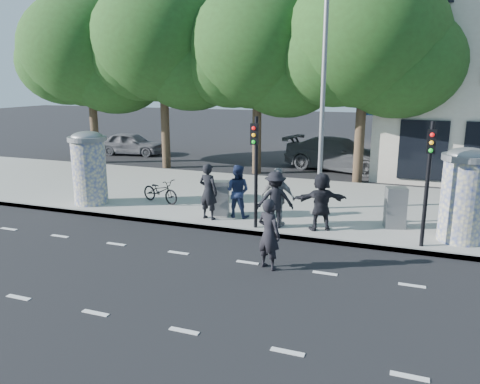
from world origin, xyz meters
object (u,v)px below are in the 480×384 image
at_px(ped_d, 275,200).
at_px(cabinet_left, 221,198).
at_px(traffic_pole_far, 428,172).
at_px(car_right, 339,154).
at_px(ad_column_right, 464,193).
at_px(cabinet_right, 395,208).
at_px(man_road, 269,234).
at_px(ped_e, 278,197).
at_px(ped_c, 237,191).
at_px(traffic_pole_near, 256,161).
at_px(bicycle, 160,191).
at_px(ad_column_left, 89,166).
at_px(street_lamp, 323,73).
at_px(ped_b, 208,191).
at_px(ped_a, 92,179).
at_px(ped_f, 321,202).
at_px(car_left, 131,144).

bearing_deg(ped_d, cabinet_left, -40.05).
distance_m(traffic_pole_far, car_right, 11.95).
relative_size(ad_column_right, cabinet_right, 2.10).
bearing_deg(ad_column_right, man_road, -143.04).
relative_size(traffic_pole_far, ped_e, 1.84).
bearing_deg(ped_c, traffic_pole_near, 137.70).
height_order(bicycle, cabinet_right, cabinet_right).
height_order(ad_column_left, ped_e, ad_column_left).
xyz_separation_m(street_lamp, ped_b, (-3.13, -2.46, -3.72)).
bearing_deg(cabinet_right, ped_e, -177.58).
distance_m(ad_column_right, bicycle, 10.13).
distance_m(street_lamp, ped_e, 4.52).
distance_m(ped_a, cabinet_left, 5.04).
bearing_deg(ad_column_left, ped_f, -1.31).
height_order(ped_b, man_road, ped_b).
xyz_separation_m(ped_c, car_right, (1.78, 10.26, -0.19)).
bearing_deg(man_road, car_right, -65.62).
bearing_deg(car_left, bicycle, -149.99).
relative_size(ped_c, ped_f, 0.99).
relative_size(cabinet_right, car_left, 0.31).
bearing_deg(traffic_pole_near, street_lamp, 63.77).
bearing_deg(bicycle, cabinet_right, -75.73).
bearing_deg(cabinet_left, ped_b, -125.77).
distance_m(traffic_pole_far, ped_e, 4.38).
bearing_deg(traffic_pole_near, car_left, 135.66).
height_order(man_road, cabinet_left, man_road).
bearing_deg(ped_e, cabinet_right, -155.09).
relative_size(ad_column_right, ped_c, 1.51).
xyz_separation_m(ad_column_left, ped_b, (4.87, -0.32, -0.47)).
xyz_separation_m(traffic_pole_near, ped_a, (-6.55, 0.75, -1.17)).
xyz_separation_m(ped_b, ped_c, (0.80, 0.55, -0.04)).
height_order(ad_column_right, car_left, ad_column_right).
distance_m(ped_a, ped_d, 7.13).
bearing_deg(bicycle, ad_column_left, 127.68).
bearing_deg(cabinet_left, bicycle, 149.03).
bearing_deg(street_lamp, man_road, -92.04).
bearing_deg(ped_b, ped_d, -171.43).
bearing_deg(cabinet_left, ped_c, -15.55).
height_order(man_road, bicycle, man_road).
bearing_deg(traffic_pole_far, car_right, 109.42).
bearing_deg(ped_a, ped_c, -172.57).
distance_m(ad_column_right, ped_a, 12.36).
bearing_deg(car_left, street_lamp, -131.36).
bearing_deg(bicycle, car_left, 53.04).
bearing_deg(bicycle, ped_b, -101.64).
relative_size(man_road, cabinet_right, 1.42).
relative_size(traffic_pole_near, ped_c, 1.94).
bearing_deg(man_road, traffic_pole_far, -121.74).
bearing_deg(ped_c, ped_b, 37.17).
distance_m(ped_f, man_road, 3.14).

